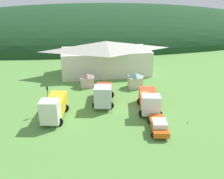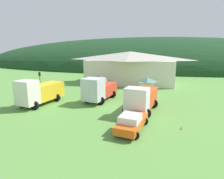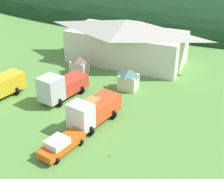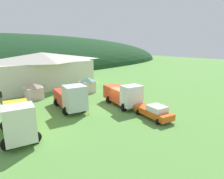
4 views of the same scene
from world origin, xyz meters
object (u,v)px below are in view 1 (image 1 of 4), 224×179
Objects in this scene: heavy_rig_white at (149,100)px; traffic_cone_mid_row at (110,113)px; heavy_rig_striped at (54,107)px; service_pickup_orange at (159,125)px; tow_truck_silver at (103,94)px; depot_building at (106,57)px; traffic_cone_near_pickup at (188,123)px; play_shed_pink at (87,80)px; traffic_light_west at (48,97)px; play_shed_cream at (135,80)px.

traffic_cone_mid_row is (-5.76, 0.16, -1.65)m from heavy_rig_white.
heavy_rig_striped is 1.37× the size of service_pickup_orange.
depot_building is at bearing -179.14° from tow_truck_silver.
depot_building is 2.84× the size of heavy_rig_white.
heavy_rig_striped reaches higher than tow_truck_silver.
heavy_rig_white is at bearing 132.88° from traffic_cone_near_pickup.
heavy_rig_white is at bearing 101.35° from heavy_rig_striped.
tow_truck_silver is at bearing -76.05° from play_shed_pink.
heavy_rig_white is (6.36, -3.29, -0.09)m from tow_truck_silver.
traffic_cone_mid_row is (-9.88, 4.60, 0.00)m from traffic_cone_near_pickup.
depot_building is at bearing 58.32° from traffic_light_west.
traffic_cone_near_pickup is at bearing -70.89° from depot_building.
traffic_cone_mid_row is at bearing -95.82° from depot_building.
traffic_cone_near_pickup is at bearing -17.38° from traffic_light_west.
traffic_cone_mid_row is (-5.30, 5.84, -0.83)m from service_pickup_orange.
depot_building is 35.71× the size of traffic_cone_mid_row.
service_pickup_orange is (5.90, -8.97, -0.92)m from tow_truck_silver.
heavy_rig_white reaches higher than service_pickup_orange.
traffic_cone_mid_row is (-6.03, -9.26, -1.44)m from play_shed_cream.
heavy_rig_striped is at bearing -78.19° from heavy_rig_white.
traffic_cone_near_pickup is at bearing 53.81° from heavy_rig_white.
heavy_rig_white is at bearing -53.62° from play_shed_pink.
play_shed_pink is 4.38× the size of traffic_cone_near_pickup.
traffic_light_west reaches higher than traffic_cone_mid_row.
traffic_light_west is (-14.80, -8.03, 1.15)m from play_shed_cream.
tow_truck_silver is 1.72× the size of traffic_light_west.
traffic_cone_near_pickup is at bearing -51.67° from play_shed_pink.
traffic_light_west is at bearing 162.62° from traffic_cone_near_pickup.
heavy_rig_white is 1.33× the size of service_pickup_orange.
play_shed_pink is 0.50× the size of service_pickup_orange.
tow_truck_silver is (-2.48, -15.36, -1.82)m from depot_building.
play_shed_pink reaches higher than traffic_cone_mid_row.
heavy_rig_white is at bearing -174.44° from service_pickup_orange.
play_shed_pink is at bearing -121.62° from depot_building.
traffic_cone_mid_row is (8.76, -1.23, -2.59)m from traffic_light_west.
play_shed_cream is 14.46m from traffic_cone_near_pickup.
play_shed_cream is at bearing -170.73° from heavy_rig_white.
heavy_rig_striped is 0.98× the size of tow_truck_silver.
depot_building is at bearing 162.99° from heavy_rig_striped.
traffic_cone_mid_row is (0.60, -3.12, -1.74)m from tow_truck_silver.
play_shed_pink is 14.11m from heavy_rig_white.
tow_truck_silver is 7.16m from heavy_rig_white.
heavy_rig_white is 6.00m from traffic_cone_mid_row.
tow_truck_silver is at bearing -99.19° from depot_building.
play_shed_pink is at bearing -144.92° from service_pickup_orange.
tow_truck_silver is (7.32, 3.50, -0.05)m from heavy_rig_striped.
traffic_cone_near_pickup is (18.64, -5.83, -2.59)m from traffic_light_west.
service_pickup_orange is 9.45× the size of traffic_cone_mid_row.
play_shed_pink is at bearing -156.00° from tow_truck_silver.
service_pickup_orange is at bearing 77.99° from heavy_rig_striped.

